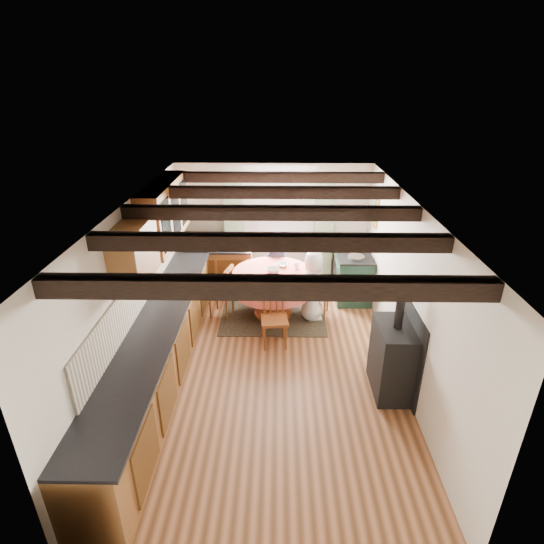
{
  "coord_description": "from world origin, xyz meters",
  "views": [
    {
      "loc": [
        0.09,
        -4.96,
        3.81
      ],
      "look_at": [
        0.0,
        0.8,
        1.15
      ],
      "focal_mm": 28.04,
      "sensor_mm": 36.0,
      "label": 1
    }
  ],
  "objects_px": {
    "chair_left": "(221,291)",
    "cast_iron_stove": "(395,341)",
    "dining_table": "(273,294)",
    "aga_range": "(352,275)",
    "chair_near": "(274,318)",
    "child_right": "(313,286)",
    "chair_right": "(318,291)",
    "cup": "(297,266)",
    "child_far": "(277,267)"
  },
  "relations": [
    {
      "from": "chair_left",
      "to": "cast_iron_stove",
      "type": "distance_m",
      "value": 3.15
    },
    {
      "from": "dining_table",
      "to": "aga_range",
      "type": "relative_size",
      "value": 1.41
    },
    {
      "from": "dining_table",
      "to": "chair_near",
      "type": "height_order",
      "value": "chair_near"
    },
    {
      "from": "chair_near",
      "to": "child_right",
      "type": "relative_size",
      "value": 0.77
    },
    {
      "from": "dining_table",
      "to": "cast_iron_stove",
      "type": "relative_size",
      "value": 0.9
    },
    {
      "from": "chair_right",
      "to": "cup",
      "type": "xyz_separation_m",
      "value": [
        -0.38,
        0.12,
        0.43
      ]
    },
    {
      "from": "chair_right",
      "to": "aga_range",
      "type": "relative_size",
      "value": 0.92
    },
    {
      "from": "child_right",
      "to": "cup",
      "type": "bearing_deg",
      "value": 38.58
    },
    {
      "from": "chair_right",
      "to": "cast_iron_stove",
      "type": "height_order",
      "value": "cast_iron_stove"
    },
    {
      "from": "child_right",
      "to": "dining_table",
      "type": "bearing_deg",
      "value": 74.38
    },
    {
      "from": "cast_iron_stove",
      "to": "child_right",
      "type": "distance_m",
      "value": 2.07
    },
    {
      "from": "chair_near",
      "to": "dining_table",
      "type": "bearing_deg",
      "value": 86.53
    },
    {
      "from": "cast_iron_stove",
      "to": "child_right",
      "type": "xyz_separation_m",
      "value": [
        -0.9,
        1.86,
        -0.15
      ]
    },
    {
      "from": "chair_left",
      "to": "cast_iron_stove",
      "type": "bearing_deg",
      "value": 66.01
    },
    {
      "from": "child_right",
      "to": "cup",
      "type": "height_order",
      "value": "child_right"
    },
    {
      "from": "cast_iron_stove",
      "to": "child_right",
      "type": "relative_size",
      "value": 1.25
    },
    {
      "from": "chair_right",
      "to": "child_far",
      "type": "distance_m",
      "value": 1.0
    },
    {
      "from": "dining_table",
      "to": "cast_iron_stove",
      "type": "xyz_separation_m",
      "value": [
        1.57,
        -1.92,
        0.35
      ]
    },
    {
      "from": "chair_right",
      "to": "cast_iron_stove",
      "type": "xyz_separation_m",
      "value": [
        0.79,
        -1.97,
        0.31
      ]
    },
    {
      "from": "chair_right",
      "to": "cup",
      "type": "height_order",
      "value": "cup"
    },
    {
      "from": "chair_near",
      "to": "child_right",
      "type": "distance_m",
      "value": 1.05
    },
    {
      "from": "child_far",
      "to": "child_right",
      "type": "distance_m",
      "value": 0.99
    },
    {
      "from": "chair_near",
      "to": "chair_left",
      "type": "relative_size",
      "value": 1.03
    },
    {
      "from": "child_far",
      "to": "aga_range",
      "type": "bearing_deg",
      "value": 178.39
    },
    {
      "from": "aga_range",
      "to": "cast_iron_stove",
      "type": "distance_m",
      "value": 2.66
    },
    {
      "from": "chair_left",
      "to": "aga_range",
      "type": "relative_size",
      "value": 0.94
    },
    {
      "from": "cast_iron_stove",
      "to": "cup",
      "type": "height_order",
      "value": "cast_iron_stove"
    },
    {
      "from": "dining_table",
      "to": "child_right",
      "type": "height_order",
      "value": "child_right"
    },
    {
      "from": "child_right",
      "to": "chair_left",
      "type": "bearing_deg",
      "value": 77.1
    },
    {
      "from": "chair_near",
      "to": "aga_range",
      "type": "bearing_deg",
      "value": 42.65
    },
    {
      "from": "aga_range",
      "to": "child_right",
      "type": "xyz_separation_m",
      "value": [
        -0.79,
        -0.79,
        0.16
      ]
    },
    {
      "from": "aga_range",
      "to": "child_far",
      "type": "xyz_separation_m",
      "value": [
        -1.41,
        -0.0,
        0.15
      ]
    },
    {
      "from": "chair_left",
      "to": "chair_near",
      "type": "bearing_deg",
      "value": 60.13
    },
    {
      "from": "dining_table",
      "to": "chair_right",
      "type": "bearing_deg",
      "value": 3.43
    },
    {
      "from": "chair_near",
      "to": "cast_iron_stove",
      "type": "distance_m",
      "value": 1.88
    },
    {
      "from": "chair_near",
      "to": "child_far",
      "type": "distance_m",
      "value": 1.61
    },
    {
      "from": "child_far",
      "to": "child_right",
      "type": "xyz_separation_m",
      "value": [
        0.61,
        -0.78,
        0.02
      ]
    },
    {
      "from": "dining_table",
      "to": "cast_iron_stove",
      "type": "bearing_deg",
      "value": -50.69
    },
    {
      "from": "chair_left",
      "to": "dining_table",
      "type": "bearing_deg",
      "value": 103.4
    },
    {
      "from": "chair_near",
      "to": "cup",
      "type": "height_order",
      "value": "chair_near"
    },
    {
      "from": "dining_table",
      "to": "child_right",
      "type": "distance_m",
      "value": 0.7
    },
    {
      "from": "dining_table",
      "to": "chair_right",
      "type": "height_order",
      "value": "chair_right"
    },
    {
      "from": "dining_table",
      "to": "cup",
      "type": "relative_size",
      "value": 14.59
    },
    {
      "from": "chair_right",
      "to": "aga_range",
      "type": "bearing_deg",
      "value": -29.86
    },
    {
      "from": "dining_table",
      "to": "child_far",
      "type": "height_order",
      "value": "child_far"
    },
    {
      "from": "chair_left",
      "to": "chair_right",
      "type": "bearing_deg",
      "value": 105.31
    },
    {
      "from": "child_right",
      "to": "cup",
      "type": "xyz_separation_m",
      "value": [
        -0.27,
        0.24,
        0.26
      ]
    },
    {
      "from": "chair_near",
      "to": "child_right",
      "type": "xyz_separation_m",
      "value": [
        0.64,
        0.82,
        0.14
      ]
    },
    {
      "from": "chair_left",
      "to": "child_far",
      "type": "bearing_deg",
      "value": 140.66
    },
    {
      "from": "chair_right",
      "to": "cast_iron_stove",
      "type": "bearing_deg",
      "value": -142.72
    }
  ]
}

